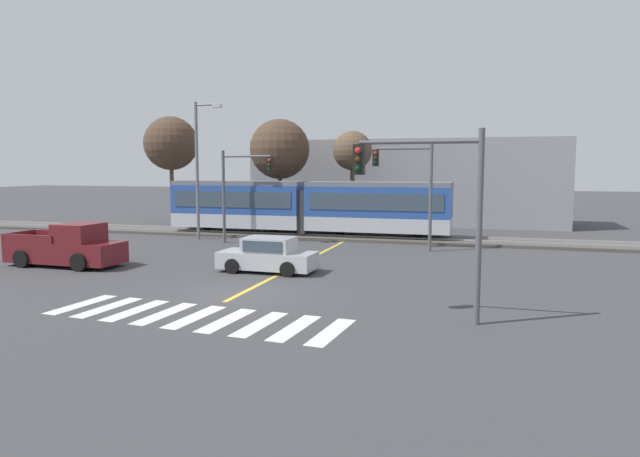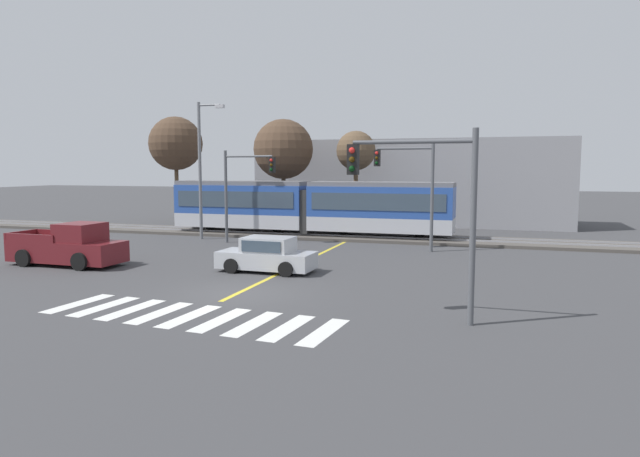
{
  "view_description": "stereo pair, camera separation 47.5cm",
  "coord_description": "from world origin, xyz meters",
  "px_view_note": "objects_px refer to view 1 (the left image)",
  "views": [
    {
      "loc": [
        8.44,
        -18.39,
        4.51
      ],
      "look_at": [
        0.72,
        7.6,
        1.6
      ],
      "focal_mm": 32.0,
      "sensor_mm": 36.0,
      "label": 1
    },
    {
      "loc": [
        8.89,
        -18.25,
        4.51
      ],
      "look_at": [
        0.72,
        7.6,
        1.6
      ],
      "focal_mm": 32.0,
      "sensor_mm": 36.0,
      "label": 2
    }
  ],
  "objects_px": {
    "bare_tree_far_west": "(171,144)",
    "light_rail_tram": "(306,205)",
    "street_lamp_west": "(199,163)",
    "traffic_light_near_right": "(433,194)",
    "bare_tree_east": "(352,152)",
    "traffic_light_far_left": "(241,182)",
    "traffic_light_far_right": "(411,179)",
    "pickup_truck": "(68,248)",
    "bare_tree_west": "(280,149)",
    "sedan_crossing": "(268,256)"
  },
  "relations": [
    {
      "from": "bare_tree_far_west",
      "to": "light_rail_tram",
      "type": "bearing_deg",
      "value": -23.21
    },
    {
      "from": "street_lamp_west",
      "to": "bare_tree_far_west",
      "type": "xyz_separation_m",
      "value": [
        -7.34,
        8.94,
        1.62
      ]
    },
    {
      "from": "light_rail_tram",
      "to": "street_lamp_west",
      "type": "relative_size",
      "value": 2.17
    },
    {
      "from": "traffic_light_near_right",
      "to": "bare_tree_east",
      "type": "height_order",
      "value": "bare_tree_east"
    },
    {
      "from": "light_rail_tram",
      "to": "traffic_light_far_left",
      "type": "distance_m",
      "value": 5.31
    },
    {
      "from": "traffic_light_far_left",
      "to": "bare_tree_east",
      "type": "xyz_separation_m",
      "value": [
        4.56,
        9.33,
        1.98
      ]
    },
    {
      "from": "traffic_light_far_right",
      "to": "bare_tree_east",
      "type": "distance_m",
      "value": 11.04
    },
    {
      "from": "traffic_light_near_right",
      "to": "street_lamp_west",
      "type": "xyz_separation_m",
      "value": [
        -15.81,
        15.36,
        1.04
      ]
    },
    {
      "from": "traffic_light_near_right",
      "to": "traffic_light_far_right",
      "type": "xyz_separation_m",
      "value": [
        -2.52,
        14.19,
        0.15
      ]
    },
    {
      "from": "traffic_light_near_right",
      "to": "traffic_light_far_left",
      "type": "height_order",
      "value": "traffic_light_near_right"
    },
    {
      "from": "pickup_truck",
      "to": "traffic_light_far_left",
      "type": "bearing_deg",
      "value": 65.2
    },
    {
      "from": "light_rail_tram",
      "to": "traffic_light_near_right",
      "type": "xyz_separation_m",
      "value": [
        9.84,
        -18.59,
        1.7
      ]
    },
    {
      "from": "light_rail_tram",
      "to": "bare_tree_far_west",
      "type": "bearing_deg",
      "value": 156.79
    },
    {
      "from": "traffic_light_far_right",
      "to": "traffic_light_far_left",
      "type": "bearing_deg",
      "value": 179.37
    },
    {
      "from": "pickup_truck",
      "to": "traffic_light_far_left",
      "type": "distance_m",
      "value": 10.81
    },
    {
      "from": "traffic_light_near_right",
      "to": "bare_tree_west",
      "type": "xyz_separation_m",
      "value": [
        -13.28,
        22.88,
        2.07
      ]
    },
    {
      "from": "bare_tree_far_west",
      "to": "bare_tree_east",
      "type": "height_order",
      "value": "bare_tree_far_west"
    },
    {
      "from": "sedan_crossing",
      "to": "pickup_truck",
      "type": "bearing_deg",
      "value": -172.47
    },
    {
      "from": "pickup_truck",
      "to": "bare_tree_east",
      "type": "relative_size",
      "value": 0.76
    },
    {
      "from": "sedan_crossing",
      "to": "light_rail_tram",
      "type": "bearing_deg",
      "value": 100.3
    },
    {
      "from": "light_rail_tram",
      "to": "pickup_truck",
      "type": "xyz_separation_m",
      "value": [
        -7.07,
        -13.77,
        -1.21
      ]
    },
    {
      "from": "traffic_light_far_left",
      "to": "street_lamp_west",
      "type": "relative_size",
      "value": 0.65
    },
    {
      "from": "bare_tree_west",
      "to": "pickup_truck",
      "type": "bearing_deg",
      "value": -101.37
    },
    {
      "from": "street_lamp_west",
      "to": "bare_tree_far_west",
      "type": "bearing_deg",
      "value": 129.4
    },
    {
      "from": "bare_tree_west",
      "to": "sedan_crossing",
      "type": "bearing_deg",
      "value": -71.23
    },
    {
      "from": "bare_tree_far_west",
      "to": "bare_tree_east",
      "type": "bearing_deg",
      "value": -2.52
    },
    {
      "from": "light_rail_tram",
      "to": "traffic_light_far_left",
      "type": "height_order",
      "value": "traffic_light_far_left"
    },
    {
      "from": "pickup_truck",
      "to": "light_rail_tram",
      "type": "bearing_deg",
      "value": 62.82
    },
    {
      "from": "bare_tree_west",
      "to": "bare_tree_east",
      "type": "relative_size",
      "value": 1.13
    },
    {
      "from": "pickup_truck",
      "to": "street_lamp_west",
      "type": "xyz_separation_m",
      "value": [
        1.1,
        10.53,
        3.95
      ]
    },
    {
      "from": "pickup_truck",
      "to": "traffic_light_far_right",
      "type": "height_order",
      "value": "traffic_light_far_right"
    },
    {
      "from": "traffic_light_far_left",
      "to": "bare_tree_east",
      "type": "bearing_deg",
      "value": 63.96
    },
    {
      "from": "light_rail_tram",
      "to": "sedan_crossing",
      "type": "height_order",
      "value": "light_rail_tram"
    },
    {
      "from": "sedan_crossing",
      "to": "bare_tree_far_west",
      "type": "bearing_deg",
      "value": 130.52
    },
    {
      "from": "sedan_crossing",
      "to": "street_lamp_west",
      "type": "xyz_separation_m",
      "value": [
        -8.24,
        9.3,
        4.1
      ]
    },
    {
      "from": "traffic_light_far_left",
      "to": "pickup_truck",
      "type": "bearing_deg",
      "value": -114.8
    },
    {
      "from": "sedan_crossing",
      "to": "traffic_light_far_left",
      "type": "bearing_deg",
      "value": 121.07
    },
    {
      "from": "traffic_light_far_right",
      "to": "bare_tree_far_west",
      "type": "xyz_separation_m",
      "value": [
        -20.63,
        10.11,
        2.51
      ]
    },
    {
      "from": "traffic_light_near_right",
      "to": "bare_tree_west",
      "type": "distance_m",
      "value": 26.53
    },
    {
      "from": "sedan_crossing",
      "to": "bare_tree_far_west",
      "type": "distance_m",
      "value": 24.66
    },
    {
      "from": "pickup_truck",
      "to": "traffic_light_near_right",
      "type": "bearing_deg",
      "value": -15.93
    },
    {
      "from": "street_lamp_west",
      "to": "bare_tree_west",
      "type": "bearing_deg",
      "value": 71.42
    },
    {
      "from": "street_lamp_west",
      "to": "bare_tree_west",
      "type": "height_order",
      "value": "street_lamp_west"
    },
    {
      "from": "sedan_crossing",
      "to": "street_lamp_west",
      "type": "height_order",
      "value": "street_lamp_west"
    },
    {
      "from": "traffic_light_far_left",
      "to": "traffic_light_far_right",
      "type": "bearing_deg",
      "value": -0.63
    },
    {
      "from": "pickup_truck",
      "to": "traffic_light_far_left",
      "type": "height_order",
      "value": "traffic_light_far_left"
    },
    {
      "from": "light_rail_tram",
      "to": "street_lamp_west",
      "type": "xyz_separation_m",
      "value": [
        -5.96,
        -3.23,
        2.75
      ]
    },
    {
      "from": "bare_tree_far_west",
      "to": "bare_tree_east",
      "type": "relative_size",
      "value": 1.21
    },
    {
      "from": "pickup_truck",
      "to": "traffic_light_far_right",
      "type": "distance_m",
      "value": 17.44
    },
    {
      "from": "traffic_light_far_left",
      "to": "bare_tree_east",
      "type": "height_order",
      "value": "bare_tree_east"
    }
  ]
}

